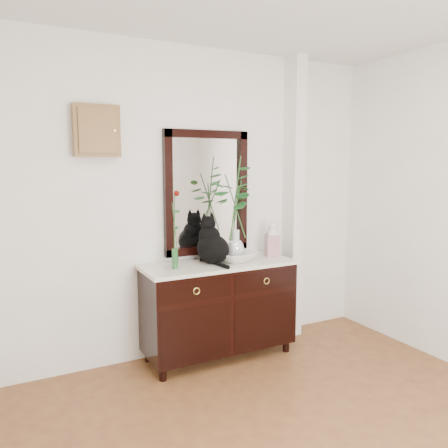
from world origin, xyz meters
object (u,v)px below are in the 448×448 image
cat (213,239)px  ginger_jar (272,239)px  lotus_bowl (235,256)px  sideboard (219,305)px

cat → ginger_jar: cat is taller
cat → lotus_bowl: cat is taller
sideboard → lotus_bowl: bearing=-4.5°
sideboard → cat: 0.58m
sideboard → cat: (-0.05, 0.02, 0.58)m
cat → ginger_jar: size_ratio=1.29×
cat → ginger_jar: (0.62, 0.02, -0.05)m
cat → lotus_bowl: 0.26m
lotus_bowl → ginger_jar: (0.41, 0.04, 0.12)m
ginger_jar → lotus_bowl: bearing=-173.8°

